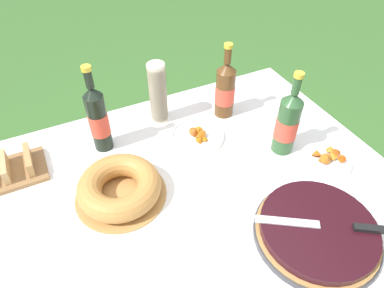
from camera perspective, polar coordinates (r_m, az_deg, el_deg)
garden_table at (r=1.21m, az=-0.05°, el=-12.17°), size 1.49×1.23×0.75m
tablecloth at (r=1.16m, az=-0.05°, el=-10.64°), size 1.50×1.24×0.10m
berry_tart at (r=1.13m, az=20.11°, el=-13.46°), size 0.38×0.38×0.06m
serving_knife at (r=1.11m, az=22.04°, el=-12.45°), size 0.33×0.22×0.01m
bundt_cake at (r=1.17m, az=-11.97°, el=-7.06°), size 0.31×0.31×0.09m
cup_stack at (r=1.40m, az=-5.70°, el=8.37°), size 0.07×0.07×0.27m
cider_bottle_green at (r=1.30m, az=15.60°, el=3.37°), size 0.08×0.08×0.34m
cider_bottle_amber at (r=1.44m, az=5.54°, el=9.01°), size 0.08×0.08×0.33m
juice_bottle_red at (r=1.30m, az=-15.38°, el=4.08°), size 0.07×0.07×0.35m
snack_plate_near at (r=1.37m, az=0.98°, el=1.47°), size 0.22×0.22×0.06m
snack_plate_left at (r=1.36m, az=21.40°, el=-2.43°), size 0.19×0.19×0.06m
bread_board at (r=1.39m, az=-28.45°, el=-3.98°), size 0.26×0.18×0.07m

